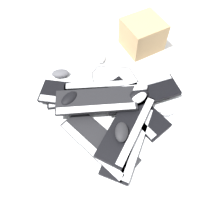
% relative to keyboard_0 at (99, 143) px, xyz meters
% --- Properties ---
extents(ground_plane, '(3.20, 3.20, 0.00)m').
position_rel_keyboard_0_xyz_m(ground_plane, '(-0.15, 0.01, -0.01)').
color(ground_plane, white).
extents(keyboard_0, '(0.15, 0.44, 0.03)m').
position_rel_keyboard_0_xyz_m(keyboard_0, '(0.00, 0.00, 0.00)').
color(keyboard_0, black).
rests_on(keyboard_0, ground).
extents(keyboard_1, '(0.46, 0.30, 0.03)m').
position_rel_keyboard_0_xyz_m(keyboard_1, '(-0.12, 0.10, 0.00)').
color(keyboard_1, black).
rests_on(keyboard_1, ground).
extents(keyboard_2, '(0.21, 0.46, 0.03)m').
position_rel_keyboard_0_xyz_m(keyboard_2, '(-0.29, -0.00, 0.00)').
color(keyboard_2, black).
rests_on(keyboard_2, ground).
extents(keyboard_3, '(0.38, 0.45, 0.03)m').
position_rel_keyboard_0_xyz_m(keyboard_3, '(-0.24, -0.16, 0.00)').
color(keyboard_3, '#232326').
rests_on(keyboard_3, ground).
extents(keyboard_4, '(0.43, 0.40, 0.03)m').
position_rel_keyboard_0_xyz_m(keyboard_4, '(-0.16, -0.27, 0.00)').
color(keyboard_4, black).
rests_on(keyboard_4, ground).
extents(keyboard_5, '(0.37, 0.45, 0.03)m').
position_rel_keyboard_0_xyz_m(keyboard_5, '(-0.12, -0.28, 0.03)').
color(keyboard_5, black).
rests_on(keyboard_5, keyboard_4).
extents(keyboard_6, '(0.46, 0.26, 0.03)m').
position_rel_keyboard_0_xyz_m(keyboard_6, '(-0.16, 0.06, 0.03)').
color(keyboard_6, black).
rests_on(keyboard_6, keyboard_1).
extents(keyboard_7, '(0.42, 0.41, 0.03)m').
position_rel_keyboard_0_xyz_m(keyboard_7, '(-0.23, -0.19, 0.03)').
color(keyboard_7, '#232326').
rests_on(keyboard_7, keyboard_3).
extents(keyboard_8, '(0.46, 0.34, 0.03)m').
position_rel_keyboard_0_xyz_m(keyboard_8, '(-0.38, -0.02, 0.03)').
color(keyboard_8, black).
rests_on(keyboard_8, keyboard_2).
extents(keyboard_9, '(0.42, 0.41, 0.03)m').
position_rel_keyboard_0_xyz_m(keyboard_9, '(-0.15, -0.16, 0.06)').
color(keyboard_9, black).
rests_on(keyboard_9, keyboard_7).
extents(mouse_0, '(0.11, 0.07, 0.04)m').
position_rel_keyboard_0_xyz_m(mouse_0, '(-0.33, -0.00, 0.07)').
color(mouse_0, silver).
rests_on(mouse_0, keyboard_8).
extents(mouse_1, '(0.12, 0.08, 0.04)m').
position_rel_keyboard_0_xyz_m(mouse_1, '(-0.06, -0.28, 0.07)').
color(mouse_1, black).
rests_on(mouse_1, keyboard_5).
extents(mouse_2, '(0.12, 0.13, 0.04)m').
position_rel_keyboard_0_xyz_m(mouse_2, '(-0.44, -0.42, 0.01)').
color(mouse_2, silver).
rests_on(mouse_2, ground).
extents(mouse_3, '(0.13, 0.12, 0.04)m').
position_rel_keyboard_0_xyz_m(mouse_3, '(-0.17, -0.50, 0.01)').
color(mouse_3, '#4C4C51').
rests_on(mouse_3, ground).
extents(mouse_4, '(0.12, 0.09, 0.04)m').
position_rel_keyboard_0_xyz_m(mouse_4, '(-0.41, 0.16, 0.01)').
color(mouse_4, silver).
rests_on(mouse_4, ground).
extents(mouse_5, '(0.13, 0.12, 0.04)m').
position_rel_keyboard_0_xyz_m(mouse_5, '(-0.10, 0.06, 0.07)').
color(mouse_5, black).
rests_on(mouse_5, keyboard_6).
extents(mouse_6, '(0.13, 0.11, 0.04)m').
position_rel_keyboard_0_xyz_m(mouse_6, '(-0.34, -0.02, 0.07)').
color(mouse_6, black).
rests_on(mouse_6, keyboard_8).
extents(mouse_7, '(0.11, 0.07, 0.04)m').
position_rel_keyboard_0_xyz_m(mouse_7, '(-0.37, -0.03, 0.07)').
color(mouse_7, silver).
rests_on(mouse_7, keyboard_8).
extents(cable_0, '(0.27, 0.57, 0.01)m').
position_rel_keyboard_0_xyz_m(cable_0, '(-0.37, -0.17, -0.01)').
color(cable_0, '#59595B').
rests_on(cable_0, ground).
extents(cardboard_box, '(0.30, 0.29, 0.19)m').
position_rel_keyboard_0_xyz_m(cardboard_box, '(-0.72, -0.29, 0.08)').
color(cardboard_box, tan).
rests_on(cardboard_box, ground).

